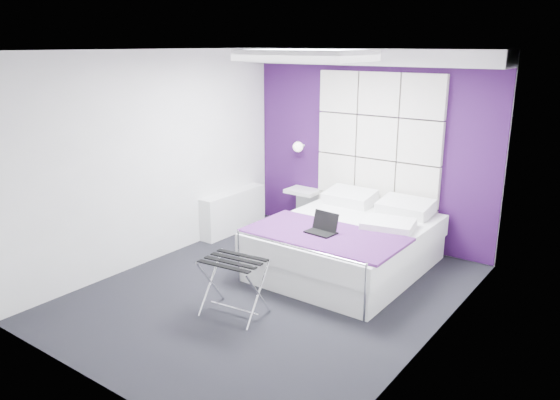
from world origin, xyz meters
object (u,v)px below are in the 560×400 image
object	(u,v)px
luggage_rack	(234,287)
wall_lamp	(300,146)
nightstand	(303,191)
laptop	(323,228)
bed	(348,244)
radiator	(233,211)

from	to	relation	value
luggage_rack	wall_lamp	bearing A→B (deg)	104.47
nightstand	laptop	xyz separation A→B (m)	(1.25, -1.47, 0.09)
bed	luggage_rack	distance (m)	1.75
radiator	bed	xyz separation A→B (m)	(2.03, -0.23, 0.02)
nightstand	wall_lamp	bearing A→B (deg)	158.32
bed	luggage_rack	xyz separation A→B (m)	(-0.34, -1.71, -0.02)
luggage_rack	laptop	size ratio (longest dim) A/B	1.84
laptop	bed	bearing A→B (deg)	90.65
laptop	radiator	bearing A→B (deg)	164.55
radiator	laptop	size ratio (longest dim) A/B	3.67
wall_lamp	nightstand	world-z (taller)	wall_lamp
wall_lamp	luggage_rack	world-z (taller)	wall_lamp
laptop	wall_lamp	bearing A→B (deg)	137.00
wall_lamp	radiator	world-z (taller)	wall_lamp
radiator	luggage_rack	xyz separation A→B (m)	(1.69, -1.94, -0.00)
radiator	nightstand	size ratio (longest dim) A/B	2.57
nightstand	luggage_rack	distance (m)	2.84
wall_lamp	bed	xyz separation A→B (m)	(1.39, -0.99, -0.90)
radiator	luggage_rack	size ratio (longest dim) A/B	2.00
wall_lamp	bed	world-z (taller)	wall_lamp
radiator	laptop	world-z (taller)	laptop
wall_lamp	bed	size ratio (longest dim) A/B	0.07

